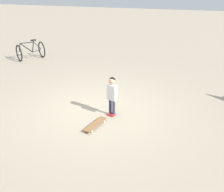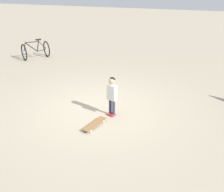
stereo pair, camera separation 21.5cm
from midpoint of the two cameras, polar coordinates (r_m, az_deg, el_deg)
The scene contains 4 objects.
ground_plane at distance 7.35m, azimuth -2.14°, elevation -2.73°, with size 50.00×50.00×0.00m, color tan.
child_person at distance 6.73m, azimuth 0.91°, elevation 0.82°, with size 0.30×0.31×1.06m.
skateboard at distance 6.50m, azimuth -2.83°, elevation -6.03°, with size 0.37×0.80×0.07m.
bicycle_near at distance 12.29m, azimuth -15.65°, elevation 9.51°, with size 1.21×1.28×0.85m.
Camera 2 is at (2.41, -6.09, 3.34)m, focal length 42.50 mm.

